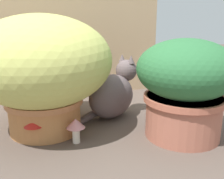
% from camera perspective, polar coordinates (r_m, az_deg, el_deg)
% --- Properties ---
extents(ground_plane, '(6.00, 6.00, 0.00)m').
position_cam_1_polar(ground_plane, '(1.24, -7.40, -8.48)').
color(ground_plane, brown).
extents(cardboard_backdrop, '(1.19, 0.03, 0.90)m').
position_cam_1_polar(cardboard_backdrop, '(1.73, -9.84, 13.56)').
color(cardboard_backdrop, tan).
rests_on(cardboard_backdrop, ground).
extents(grass_planter, '(0.60, 0.60, 0.51)m').
position_cam_1_polar(grass_planter, '(1.19, -14.56, 4.69)').
color(grass_planter, '#B37240').
rests_on(grass_planter, ground).
extents(leafy_planter, '(0.41, 0.41, 0.41)m').
position_cam_1_polar(leafy_planter, '(1.14, 15.21, 1.06)').
color(leafy_planter, '#AB614D').
rests_on(leafy_planter, ground).
extents(cat, '(0.38, 0.28, 0.32)m').
position_cam_1_polar(cat, '(1.35, 0.34, -0.82)').
color(cat, '#625455').
rests_on(cat, ground).
extents(mushroom_ornament_red, '(0.08, 0.08, 0.11)m').
position_cam_1_polar(mushroom_ornament_red, '(1.12, -16.17, -7.36)').
color(mushroom_ornament_red, silver).
rests_on(mushroom_ornament_red, ground).
extents(mushroom_ornament_pink, '(0.08, 0.08, 0.10)m').
position_cam_1_polar(mushroom_ornament_pink, '(1.10, -7.65, -7.60)').
color(mushroom_ornament_pink, silver).
rests_on(mushroom_ornament_pink, ground).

